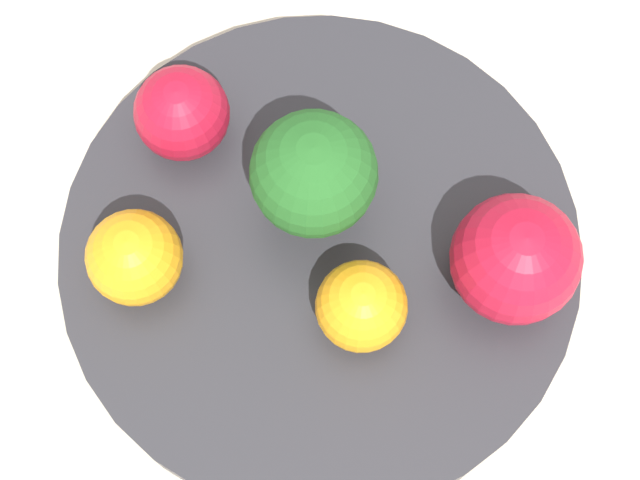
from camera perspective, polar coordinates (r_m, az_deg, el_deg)
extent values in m
plane|color=gray|center=(0.59, 0.00, -2.01)|extent=(6.00, 6.00, 0.00)
cube|color=beige|center=(0.58, 0.00, -1.72)|extent=(1.20, 1.20, 0.02)
cylinder|color=#2D2D33|center=(0.55, 0.00, -0.90)|extent=(0.26, 0.26, 0.03)
cylinder|color=#99C17A|center=(0.53, 0.05, 2.19)|extent=(0.02, 0.02, 0.03)
sphere|color=#236023|center=(0.50, 0.06, 3.61)|extent=(0.06, 0.06, 0.06)
sphere|color=#B7142D|center=(0.51, 10.39, -1.01)|extent=(0.06, 0.06, 0.06)
sphere|color=#B7142D|center=(0.54, -7.38, 6.72)|extent=(0.05, 0.05, 0.05)
sphere|color=orange|center=(0.50, 2.23, -3.55)|extent=(0.04, 0.04, 0.04)
sphere|color=orange|center=(0.52, -9.87, -0.89)|extent=(0.05, 0.05, 0.05)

